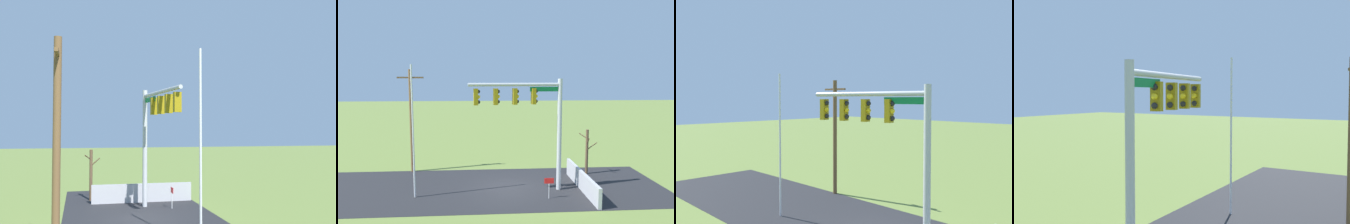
{
  "view_description": "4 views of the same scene",
  "coord_description": "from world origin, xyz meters",
  "views": [
    {
      "loc": [
        -20.0,
        3.23,
        4.57
      ],
      "look_at": [
        0.87,
        -1.54,
        5.54
      ],
      "focal_mm": 41.91,
      "sensor_mm": 36.0,
      "label": 1
    },
    {
      "loc": [
        -1.47,
        -19.36,
        6.9
      ],
      "look_at": [
        -0.21,
        -1.6,
        5.02
      ],
      "focal_mm": 33.38,
      "sensor_mm": 36.0,
      "label": 2
    },
    {
      "loc": [
        10.47,
        -12.32,
        6.37
      ],
      "look_at": [
        -0.16,
        -1.82,
        5.82
      ],
      "focal_mm": 37.98,
      "sensor_mm": 36.0,
      "label": 3
    },
    {
      "loc": [
        11.55,
        6.17,
        5.97
      ],
      "look_at": [
        -0.63,
        -1.2,
        5.28
      ],
      "focal_mm": 40.48,
      "sensor_mm": 36.0,
      "label": 4
    }
  ],
  "objects": [
    {
      "name": "utility_pole",
      "position": [
        -6.82,
        3.91,
        3.97
      ],
      "size": [
        1.9,
        0.26,
        7.61
      ],
      "color": "brown",
      "rests_on": "ground_plane"
    },
    {
      "name": "road_surface",
      "position": [
        -4.0,
        0.0,
        0.01
      ],
      "size": [
        28.0,
        8.0,
        0.01
      ],
      "primitive_type": "cube",
      "color": "#232326",
      "rests_on": "ground_plane"
    },
    {
      "name": "flagpole",
      "position": [
        -5.55,
        -1.36,
        3.87
      ],
      "size": [
        0.1,
        0.1,
        7.73
      ],
      "primitive_type": "cylinder",
      "color": "silver",
      "rests_on": "ground_plane"
    },
    {
      "name": "signal_mast",
      "position": [
        1.41,
        -0.89,
        4.96
      ],
      "size": [
        5.69,
        1.04,
        6.93
      ],
      "color": "#B2B5BA",
      "rests_on": "ground_plane"
    }
  ]
}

